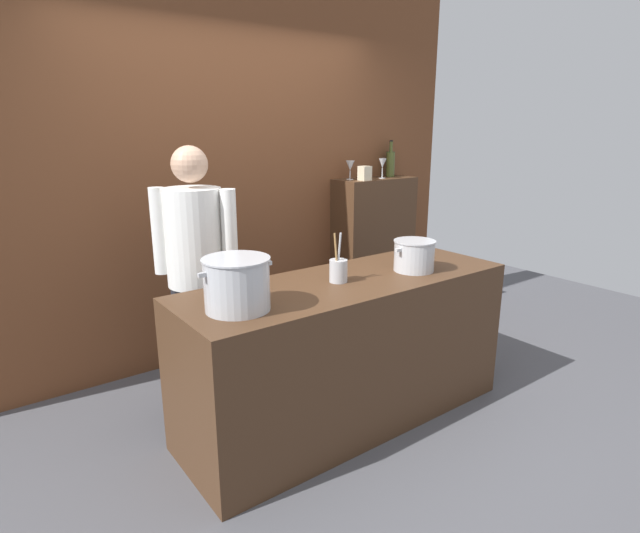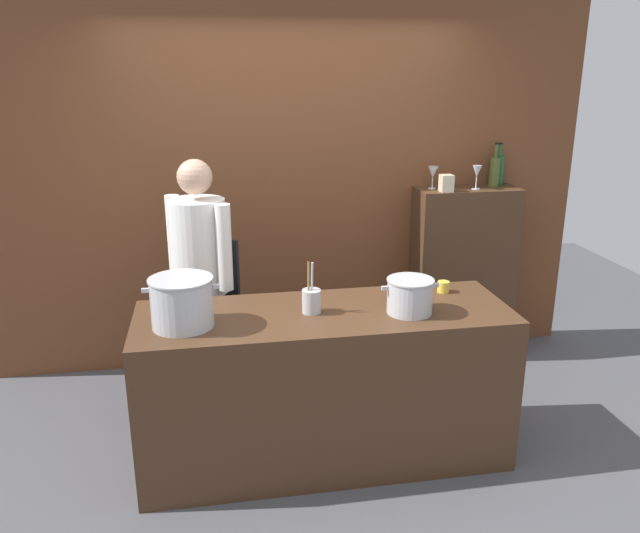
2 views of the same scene
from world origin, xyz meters
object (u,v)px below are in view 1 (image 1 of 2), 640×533
(utensil_crock, at_px, (339,270))
(wine_bottle_olive, at_px, (391,164))
(stockpot_small, at_px, (414,255))
(spice_tin_cream, at_px, (365,173))
(wine_bottle_green, at_px, (390,163))
(chef, at_px, (196,264))
(stockpot_large, at_px, (237,284))
(wine_glass_wide, at_px, (382,164))
(butter_jar, at_px, (414,250))
(wine_glass_short, at_px, (350,166))

(utensil_crock, xyz_separation_m, wine_bottle_olive, (1.57, 1.21, 0.47))
(stockpot_small, relative_size, spice_tin_cream, 2.64)
(wine_bottle_olive, xyz_separation_m, wine_bottle_green, (0.07, 0.07, -0.00))
(chef, height_order, wine_bottle_green, chef)
(stockpot_large, height_order, utensil_crock, utensil_crock)
(stockpot_large, bearing_deg, wine_bottle_olive, 29.63)
(wine_bottle_olive, bearing_deg, wine_glass_wide, -157.27)
(wine_bottle_olive, relative_size, wine_glass_wide, 1.87)
(chef, distance_m, butter_jar, 1.48)
(utensil_crock, height_order, wine_bottle_olive, wine_bottle_olive)
(wine_bottle_green, bearing_deg, wine_glass_short, -172.78)
(butter_jar, height_order, wine_glass_wide, wine_glass_wide)
(utensil_crock, distance_m, wine_glass_wide, 1.87)
(utensil_crock, distance_m, wine_bottle_olive, 2.04)
(stockpot_small, distance_m, wine_bottle_olive, 1.73)
(stockpot_small, height_order, wine_glass_wide, wine_glass_wide)
(wine_bottle_green, bearing_deg, wine_glass_wide, -148.60)
(utensil_crock, height_order, spice_tin_cream, spice_tin_cream)
(chef, xyz_separation_m, wine_glass_wide, (1.99, 0.52, 0.48))
(stockpot_small, bearing_deg, wine_bottle_green, 50.96)
(wine_glass_wide, distance_m, spice_tin_cream, 0.26)
(stockpot_large, height_order, stockpot_small, stockpot_large)
(chef, distance_m, wine_bottle_olive, 2.29)
(stockpot_small, bearing_deg, wine_glass_wide, 54.47)
(stockpot_large, height_order, wine_bottle_green, wine_bottle_green)
(stockpot_large, bearing_deg, butter_jar, 9.64)
(wine_bottle_olive, bearing_deg, wine_bottle_green, 47.20)
(stockpot_large, xyz_separation_m, butter_jar, (1.50, 0.26, -0.10))
(wine_glass_short, distance_m, wine_glass_wide, 0.32)
(stockpot_small, bearing_deg, butter_jar, 42.98)
(stockpot_small, distance_m, wine_glass_wide, 1.58)
(wine_glass_wide, relative_size, spice_tin_cream, 1.44)
(utensil_crock, relative_size, wine_bottle_green, 0.92)
(wine_bottle_olive, xyz_separation_m, wine_glass_wide, (-0.17, -0.07, 0.01))
(stockpot_small, xyz_separation_m, utensil_crock, (-0.52, 0.09, -0.03))
(wine_bottle_olive, xyz_separation_m, spice_tin_cream, (-0.41, -0.12, -0.06))
(butter_jar, xyz_separation_m, spice_tin_cream, (0.34, 0.91, 0.45))
(wine_glass_short, relative_size, wine_glass_wide, 0.94)
(butter_jar, distance_m, wine_bottle_olive, 1.37)
(wine_glass_short, height_order, wine_glass_wide, wine_glass_wide)
(stockpot_large, distance_m, wine_bottle_olive, 2.62)
(wine_bottle_green, relative_size, wine_glass_wide, 1.82)
(wine_bottle_green, relative_size, spice_tin_cream, 2.61)
(butter_jar, bearing_deg, utensil_crock, -167.10)
(utensil_crock, relative_size, spice_tin_cream, 2.40)
(wine_bottle_olive, bearing_deg, utensil_crock, -142.32)
(stockpot_small, distance_m, utensil_crock, 0.53)
(stockpot_small, relative_size, wine_glass_short, 1.95)
(stockpot_large, bearing_deg, stockpot_small, -1.07)
(chef, bearing_deg, spice_tin_cream, -117.83)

